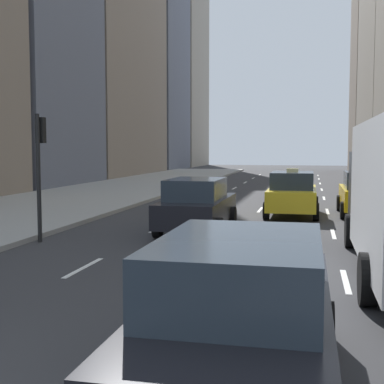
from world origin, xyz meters
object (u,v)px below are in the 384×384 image
at_px(sedan_silver_behind, 242,316).
at_px(traffic_light_pole, 40,157).
at_px(taxi_second, 365,193).
at_px(sedan_black_near, 197,205).
at_px(taxi_lead, 292,193).

relative_size(sedan_silver_behind, traffic_light_pole, 1.32).
xyz_separation_m(taxi_second, sedan_black_near, (-5.60, -5.43, -0.01)).
distance_m(taxi_second, sedan_black_near, 7.80).
bearing_deg(sedan_black_near, traffic_light_pole, -145.59).
height_order(taxi_lead, sedan_silver_behind, taxi_lead).
height_order(taxi_second, sedan_black_near, taxi_second).
height_order(taxi_second, sedan_silver_behind, taxi_second).
relative_size(taxi_second, sedan_silver_behind, 0.92).
xyz_separation_m(taxi_second, sedan_silver_behind, (-2.80, -16.39, 0.01)).
height_order(sedan_black_near, traffic_light_pole, traffic_light_pole).
bearing_deg(sedan_silver_behind, traffic_light_pole, 129.28).
height_order(taxi_lead, sedan_black_near, taxi_lead).
bearing_deg(taxi_lead, taxi_second, 14.77).
height_order(taxi_second, traffic_light_pole, traffic_light_pole).
distance_m(taxi_lead, sedan_black_near, 5.46).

